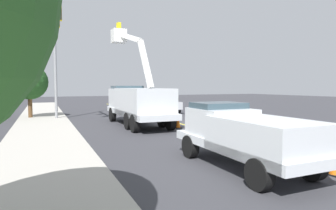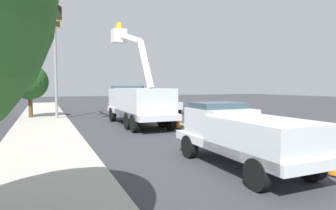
# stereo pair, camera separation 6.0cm
# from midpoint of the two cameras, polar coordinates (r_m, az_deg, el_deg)

# --- Properties ---
(ground) EXTENTS (120.00, 120.00, 0.00)m
(ground) POSITION_cam_midpoint_polar(r_m,az_deg,el_deg) (20.51, 2.13, -3.68)
(ground) COLOR #38383D
(sidewalk_far_side) EXTENTS (60.08, 5.26, 0.12)m
(sidewalk_far_side) POSITION_cam_midpoint_polar(r_m,az_deg,el_deg) (18.47, -23.68, -4.63)
(sidewalk_far_side) COLOR #B2ADA3
(sidewalk_far_side) RESTS_ON ground
(lane_centre_stripe) EXTENTS (49.99, 1.55, 0.01)m
(lane_centre_stripe) POSITION_cam_midpoint_polar(r_m,az_deg,el_deg) (20.51, 2.13, -3.67)
(lane_centre_stripe) COLOR yellow
(lane_centre_stripe) RESTS_ON ground
(utility_bucket_truck) EXTENTS (8.27, 2.85, 6.97)m
(utility_bucket_truck) POSITION_cam_midpoint_polar(r_m,az_deg,el_deg) (19.57, -6.24, 0.68)
(utility_bucket_truck) COLOR silver
(utility_bucket_truck) RESTS_ON ground
(service_pickup_truck) EXTENTS (5.66, 2.31, 2.06)m
(service_pickup_truck) POSITION_cam_midpoint_polar(r_m,az_deg,el_deg) (9.61, 14.68, -5.57)
(service_pickup_truck) COLOR silver
(service_pickup_truck) RESTS_ON ground
(passing_minivan) EXTENTS (4.85, 2.06, 1.69)m
(passing_minivan) POSITION_cam_midpoint_polar(r_m,az_deg,el_deg) (28.88, -0.96, 0.43)
(passing_minivan) COLOR silver
(passing_minivan) RESTS_ON ground
(traffic_cone_leading) EXTENTS (0.40, 0.40, 0.74)m
(traffic_cone_leading) POSITION_cam_midpoint_polar(r_m,az_deg,el_deg) (10.01, 30.15, -9.98)
(traffic_cone_leading) COLOR black
(traffic_cone_leading) RESTS_ON ground
(traffic_cone_mid_front) EXTENTS (0.40, 0.40, 0.71)m
(traffic_cone_mid_front) POSITION_cam_midpoint_polar(r_m,az_deg,el_deg) (13.52, 11.71, -6.15)
(traffic_cone_mid_front) COLOR black
(traffic_cone_mid_front) RESTS_ON ground
(traffic_cone_mid_rear) EXTENTS (0.40, 0.40, 0.82)m
(traffic_cone_mid_rear) POSITION_cam_midpoint_polar(r_m,az_deg,el_deg) (18.17, 1.91, -3.36)
(traffic_cone_mid_rear) COLOR black
(traffic_cone_mid_rear) RESTS_ON ground
(traffic_cone_trailing) EXTENTS (0.40, 0.40, 0.88)m
(traffic_cone_trailing) POSITION_cam_midpoint_polar(r_m,az_deg,el_deg) (24.25, -4.43, -1.51)
(traffic_cone_trailing) COLOR black
(traffic_cone_trailing) RESTS_ON ground
(traffic_signal_mast) EXTENTS (5.85, 0.63, 8.90)m
(traffic_signal_mast) POSITION_cam_midpoint_polar(r_m,az_deg,el_deg) (23.12, -21.54, 11.60)
(traffic_signal_mast) COLOR gray
(traffic_signal_mast) RESTS_ON ground
(street_tree_right) EXTENTS (2.87, 2.87, 4.44)m
(street_tree_right) POSITION_cam_midpoint_polar(r_m,az_deg,el_deg) (25.74, -25.96, 4.13)
(street_tree_right) COLOR brown
(street_tree_right) RESTS_ON ground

